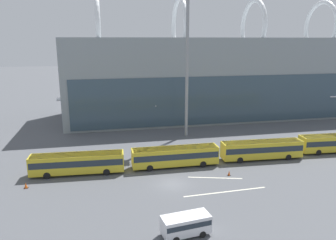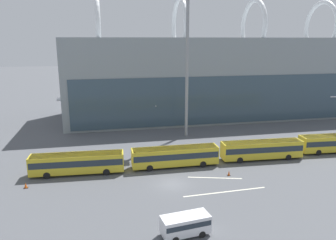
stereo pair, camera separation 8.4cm
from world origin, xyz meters
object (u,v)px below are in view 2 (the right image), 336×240
Objects in this scene: service_van_foreground at (185,224)px; traffic_cone_1 at (229,173)px; airliner_at_gate_far at (142,93)px; airliner_parked_remote at (321,89)px; traffic_cone_0 at (26,185)px; shuttle_bus_2 at (262,149)px; shuttle_bus_0 at (77,162)px; shuttle_bus_1 at (175,155)px; floodlight_mast at (187,48)px.

service_van_foreground is 16.70m from traffic_cone_1.
airliner_parked_remote is (52.39, -4.28, -0.08)m from airliner_at_gate_far.
service_van_foreground is 6.83× the size of traffic_cone_0.
airliner_parked_remote is at bearing 47.15° from shuttle_bus_2.
service_van_foreground is (-17.93, -18.53, -0.54)m from shuttle_bus_2.
shuttle_bus_0 is 21.77m from service_van_foreground.
airliner_parked_remote is at bearing 42.91° from traffic_cone_1.
airliner_parked_remote is 77.29m from shuttle_bus_0.
airliner_parked_remote is 2.99× the size of shuttle_bus_0.
shuttle_bus_2 is 17.59× the size of traffic_cone_1.
shuttle_bus_0 is at bearing -179.78° from shuttle_bus_1.
shuttle_bus_2 is 9.54m from traffic_cone_1.
traffic_cone_1 is at bearing -35.60° from shuttle_bus_1.
airliner_at_gate_far is at bearing 89.85° from airliner_parked_remote.
airliner_at_gate_far is 44.52m from shuttle_bus_0.
airliner_at_gate_far reaches higher than traffic_cone_1.
service_van_foreground is at bearing -105.05° from floodlight_mast.
shuttle_bus_1 is at bearing 9.09° from traffic_cone_0.
airliner_at_gate_far is 1.53× the size of floodlight_mast.
airliner_parked_remote is 53.42m from shuttle_bus_2.
shuttle_bus_1 is at bearing 72.59° from service_van_foreground.
airliner_parked_remote is at bearing 36.06° from shuttle_bus_1.
traffic_cone_1 is at bearing -3.35° from traffic_cone_0.
traffic_cone_0 is at bearing 176.65° from traffic_cone_1.
service_van_foreground is 6.65× the size of traffic_cone_1.
airliner_at_gate_far is 3.29× the size of shuttle_bus_2.
service_van_foreground is (-3.57, -60.17, -3.92)m from airliner_at_gate_far.
service_van_foreground is 0.18× the size of floodlight_mast.
shuttle_bus_1 and shuttle_bus_2 have the same top height.
floodlight_mast is (5.74, -25.55, 12.51)m from airliner_at_gate_far.
traffic_cone_1 is (6.53, -46.91, -4.81)m from airliner_at_gate_far.
traffic_cone_0 is (-36.09, -3.61, -1.45)m from shuttle_bus_2.
shuttle_bus_1 is 14.75m from shuttle_bus_2.
shuttle_bus_0 is 7.62m from traffic_cone_0.
shuttle_bus_0 is at bearing 166.57° from traffic_cone_1.
airliner_parked_remote is 2.99× the size of shuttle_bus_2.
shuttle_bus_2 is 36.30m from traffic_cone_0.
airliner_parked_remote is 52.59× the size of traffic_cone_1.
floodlight_mast reaches higher than airliner_at_gate_far.
floodlight_mast is (-8.62, 16.09, 15.89)m from shuttle_bus_2.
traffic_cone_1 is at bearing -87.87° from floodlight_mast.
shuttle_bus_2 is at bearing 1.38° from shuttle_bus_1.
airliner_parked_remote reaches higher than shuttle_bus_1.
airliner_parked_remote reaches higher than traffic_cone_1.
traffic_cone_1 is (6.92, -5.07, -1.44)m from shuttle_bus_1.
shuttle_bus_2 is at bearing 139.00° from airliner_parked_remote.
traffic_cone_0 is at bearing 133.04° from service_van_foreground.
shuttle_bus_1 is 17.49× the size of traffic_cone_1.
airliner_at_gate_far is at bearing 111.68° from shuttle_bus_2.
traffic_cone_0 is (-18.16, 14.92, -0.90)m from service_van_foreground.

